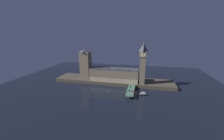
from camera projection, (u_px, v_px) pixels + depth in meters
The scene contains 13 objects.
ground_plane at pixel (108, 90), 225.82m from camera, with size 400.00×400.00×0.00m, color black.
embankment at pixel (113, 81), 261.89m from camera, with size 220.00×42.00×5.95m.
parliament_hall at pixel (114, 75), 250.78m from camera, with size 87.55×22.74×27.81m.
clock_tower at pixel (143, 63), 228.44m from camera, with size 11.59×11.70×69.77m.
victoria_tower at pixel (86, 64), 256.86m from camera, with size 17.87×17.87×63.11m.
bridge at pixel (131, 91), 212.02m from camera, with size 10.97×46.00×6.04m.
car_northbound_lead at pixel (130, 86), 222.49m from camera, with size 1.99×4.77×1.59m.
car_northbound_trail at pixel (129, 90), 206.83m from camera, with size 1.94×4.58×1.42m.
car_southbound_lead at pixel (132, 91), 204.57m from camera, with size 1.96×4.10×1.31m.
pedestrian_near_rail at pixel (127, 92), 199.97m from camera, with size 0.38×0.38×1.70m.
street_lamp_near at pixel (126, 90), 197.74m from camera, with size 1.34×0.60×6.53m.
street_lamp_far at pixel (129, 84), 225.49m from camera, with size 1.34×0.60×6.74m.
boat_downstream at pixel (143, 94), 205.57m from camera, with size 12.43×4.58×4.81m.
Camera 1 is at (53.06, -203.81, 88.06)m, focal length 22.00 mm.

